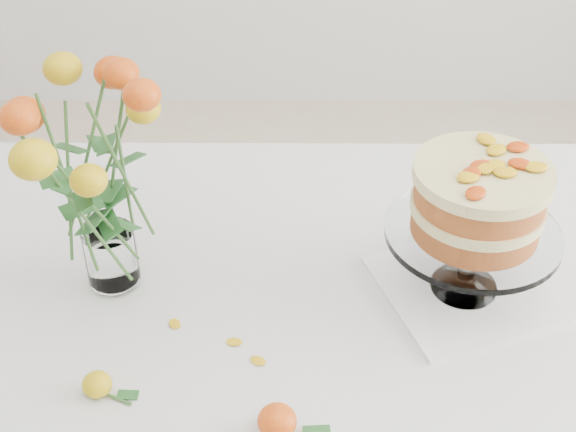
# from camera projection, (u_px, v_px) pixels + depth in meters

# --- Properties ---
(table) EXTENTS (1.43, 0.93, 0.76)m
(table) POSITION_uv_depth(u_px,v_px,m) (252.00, 318.00, 1.44)
(table) COLOR tan
(table) RESTS_ON ground
(napkin) EXTENTS (0.34, 0.34, 0.01)m
(napkin) POSITION_uv_depth(u_px,v_px,m) (463.00, 289.00, 1.38)
(napkin) COLOR white
(napkin) RESTS_ON table
(cake_stand) EXTENTS (0.29, 0.29, 0.26)m
(cake_stand) POSITION_uv_depth(u_px,v_px,m) (478.00, 207.00, 1.27)
(cake_stand) COLOR white
(cake_stand) RESTS_ON napkin
(rose_vase) EXTENTS (0.33, 0.33, 0.45)m
(rose_vase) POSITION_uv_depth(u_px,v_px,m) (94.00, 156.00, 1.24)
(rose_vase) COLOR white
(rose_vase) RESTS_ON table
(loose_rose_near) EXTENTS (0.08, 0.05, 0.04)m
(loose_rose_near) POSITION_uv_depth(u_px,v_px,m) (97.00, 385.00, 1.19)
(loose_rose_near) COLOR gold
(loose_rose_near) RESTS_ON table
(loose_rose_far) EXTENTS (0.10, 0.06, 0.05)m
(loose_rose_far) POSITION_uv_depth(u_px,v_px,m) (277.00, 421.00, 1.13)
(loose_rose_far) COLOR red
(loose_rose_far) RESTS_ON table
(stray_petal_a) EXTENTS (0.03, 0.02, 0.00)m
(stray_petal_a) POSITION_uv_depth(u_px,v_px,m) (175.00, 324.00, 1.31)
(stray_petal_a) COLOR gold
(stray_petal_a) RESTS_ON table
(stray_petal_b) EXTENTS (0.03, 0.02, 0.00)m
(stray_petal_b) POSITION_uv_depth(u_px,v_px,m) (234.00, 342.00, 1.28)
(stray_petal_b) COLOR gold
(stray_petal_b) RESTS_ON table
(stray_petal_c) EXTENTS (0.03, 0.02, 0.00)m
(stray_petal_c) POSITION_uv_depth(u_px,v_px,m) (258.00, 361.00, 1.25)
(stray_petal_c) COLOR gold
(stray_petal_c) RESTS_ON table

